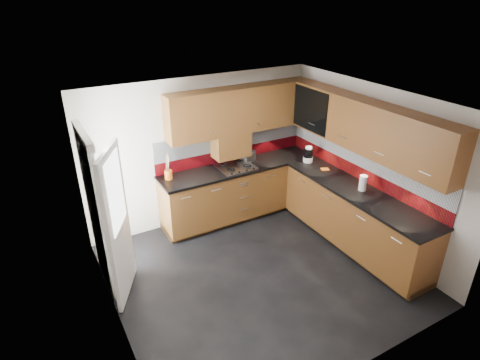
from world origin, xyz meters
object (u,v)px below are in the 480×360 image
toaster (248,156)px  utensil_pot (168,173)px  food_processor (308,155)px  gas_hob (236,167)px

toaster → utensil_pot: bearing=-179.9°
toaster → food_processor: food_processor is taller
utensil_pot → toaster: 1.41m
gas_hob → toaster: (0.31, 0.14, 0.07)m
utensil_pot → food_processor: 2.32m
food_processor → gas_hob: bearing=161.4°
gas_hob → toaster: 0.34m
gas_hob → toaster: toaster is taller
food_processor → toaster: bearing=148.3°
toaster → food_processor: size_ratio=1.01×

